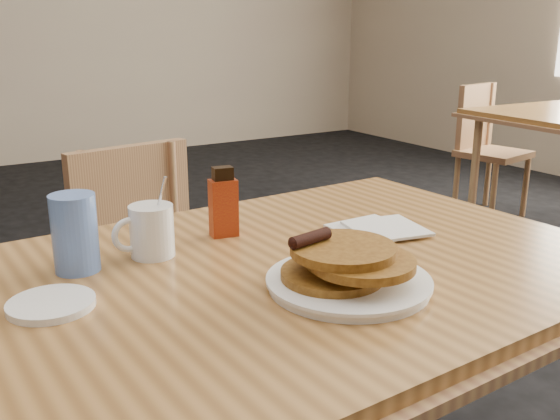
% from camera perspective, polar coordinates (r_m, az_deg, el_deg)
% --- Properties ---
extents(main_table, '(1.37, 0.96, 0.75)m').
position_cam_1_polar(main_table, '(1.18, -0.06, -6.93)').
color(main_table, '#AD763D').
rests_on(main_table, floor).
extents(chair_main_far, '(0.44, 0.45, 0.85)m').
position_cam_1_polar(chair_main_far, '(1.89, -12.24, -4.96)').
color(chair_main_far, '#AE8251').
rests_on(chair_main_far, floor).
extents(chair_neighbor_far, '(0.43, 0.44, 0.83)m').
position_cam_1_polar(chair_neighbor_far, '(4.26, 18.21, 6.29)').
color(chair_neighbor_far, '#AE8251').
rests_on(chair_neighbor_far, floor).
extents(pancake_plate, '(0.28, 0.28, 0.10)m').
position_cam_1_polar(pancake_plate, '(1.07, 6.24, -5.59)').
color(pancake_plate, white).
rests_on(pancake_plate, main_table).
extents(coffee_mug, '(0.12, 0.09, 0.16)m').
position_cam_1_polar(coffee_mug, '(1.23, -11.77, -1.82)').
color(coffee_mug, white).
rests_on(coffee_mug, main_table).
extents(syrup_bottle, '(0.06, 0.05, 0.15)m').
position_cam_1_polar(syrup_bottle, '(1.32, -5.20, 0.52)').
color(syrup_bottle, maroon).
rests_on(syrup_bottle, main_table).
extents(napkin_stack, '(0.18, 0.19, 0.01)m').
position_cam_1_polar(napkin_stack, '(1.38, 9.01, -1.69)').
color(napkin_stack, silver).
rests_on(napkin_stack, main_table).
extents(blue_tumbler, '(0.10, 0.10, 0.14)m').
position_cam_1_polar(blue_tumbler, '(1.18, -18.25, -2.02)').
color(blue_tumbler, '#5C82D7').
rests_on(blue_tumbler, main_table).
extents(side_saucer, '(0.17, 0.17, 0.01)m').
position_cam_1_polar(side_saucer, '(1.06, -20.19, -8.08)').
color(side_saucer, white).
rests_on(side_saucer, main_table).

